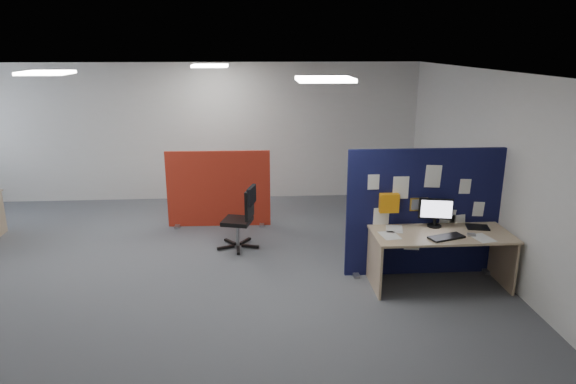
{
  "coord_description": "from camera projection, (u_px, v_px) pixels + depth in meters",
  "views": [
    {
      "loc": [
        1.21,
        -6.64,
        3.05
      ],
      "look_at": [
        1.7,
        0.38,
        1.0
      ],
      "focal_mm": 32.0,
      "sensor_mm": 36.0,
      "label": 1
    }
  ],
  "objects": [
    {
      "name": "navy_divider",
      "position": [
        424.0,
        213.0,
        6.84
      ],
      "size": [
        2.11,
        0.3,
        1.74
      ],
      "color": "#10123A",
      "rests_on": "floor"
    },
    {
      "name": "ceiling",
      "position": [
        154.0,
        72.0,
        6.37
      ],
      "size": [
        9.0,
        7.0,
        0.02
      ],
      "primitive_type": "cube",
      "color": "white",
      "rests_on": "wall_back"
    },
    {
      "name": "desk_papers",
      "position": [
        421.0,
        234.0,
        6.47
      ],
      "size": [
        1.38,
        0.73,
        0.0
      ],
      "color": "white",
      "rests_on": "main_desk"
    },
    {
      "name": "keyboard",
      "position": [
        446.0,
        237.0,
        6.33
      ],
      "size": [
        0.48,
        0.31,
        0.02
      ],
      "primitive_type": "cube",
      "rotation": [
        0.0,
        0.0,
        0.33
      ],
      "color": "black",
      "rests_on": "main_desk"
    },
    {
      "name": "red_divider",
      "position": [
        219.0,
        189.0,
        8.74
      ],
      "size": [
        1.76,
        0.3,
        1.32
      ],
      "rotation": [
        0.0,
        0.0,
        -0.02
      ],
      "color": "#AE1F16",
      "rests_on": "floor"
    },
    {
      "name": "ceiling_lights",
      "position": [
        188.0,
        72.0,
        7.04
      ],
      "size": [
        4.1,
        4.1,
        0.04
      ],
      "color": "white",
      "rests_on": "ceiling"
    },
    {
      "name": "wall_back",
      "position": [
        191.0,
        133.0,
        10.1
      ],
      "size": [
        9.0,
        0.02,
        2.7
      ],
      "primitive_type": "cube",
      "color": "silver",
      "rests_on": "floor"
    },
    {
      "name": "monitor_main",
      "position": [
        436.0,
        211.0,
        6.67
      ],
      "size": [
        0.43,
        0.18,
        0.38
      ],
      "rotation": [
        0.0,
        0.0,
        -0.21
      ],
      "color": "black",
      "rests_on": "main_desk"
    },
    {
      "name": "wall_right",
      "position": [
        493.0,
        171.0,
        7.05
      ],
      "size": [
        0.02,
        7.0,
        2.7
      ],
      "primitive_type": "cube",
      "color": "silver",
      "rests_on": "floor"
    },
    {
      "name": "main_desk",
      "position": [
        439.0,
        244.0,
        6.6
      ],
      "size": [
        1.76,
        0.78,
        0.73
      ],
      "color": "tan",
      "rests_on": "floor"
    },
    {
      "name": "paper_tray",
      "position": [
        477.0,
        227.0,
        6.69
      ],
      "size": [
        0.32,
        0.28,
        0.01
      ],
      "primitive_type": "cube",
      "rotation": [
        0.0,
        0.0,
        -0.23
      ],
      "color": "black",
      "rests_on": "main_desk"
    },
    {
      "name": "office_chair",
      "position": [
        243.0,
        214.0,
        7.77
      ],
      "size": [
        0.65,
        0.63,
        0.97
      ],
      "rotation": [
        0.0,
        0.0,
        -0.27
      ],
      "color": "black",
      "rests_on": "floor"
    },
    {
      "name": "floor",
      "position": [
        168.0,
        271.0,
        7.13
      ],
      "size": [
        9.0,
        9.0,
        0.0
      ],
      "primitive_type": "plane",
      "color": "#54575C",
      "rests_on": "ground"
    },
    {
      "name": "mouse",
      "position": [
        471.0,
        235.0,
        6.41
      ],
      "size": [
        0.11,
        0.08,
        0.03
      ],
      "primitive_type": "cube",
      "rotation": [
        0.0,
        0.0,
        -0.17
      ],
      "color": "gray",
      "rests_on": "main_desk"
    },
    {
      "name": "wall_front",
      "position": [
        74.0,
        309.0,
        3.4
      ],
      "size": [
        9.0,
        0.02,
        2.7
      ],
      "primitive_type": "cube",
      "color": "silver",
      "rests_on": "floor"
    }
  ]
}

